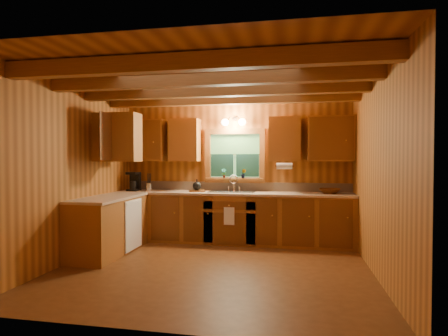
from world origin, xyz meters
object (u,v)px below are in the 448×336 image
(coffee_maker, at_px, (134,181))
(sink, at_px, (232,194))
(cutting_board, at_px, (197,191))
(wicker_basket, at_px, (330,191))

(coffee_maker, bearing_deg, sink, 4.99)
(cutting_board, bearing_deg, wicker_basket, -18.45)
(sink, distance_m, wicker_basket, 1.68)
(cutting_board, distance_m, wicker_basket, 2.33)
(sink, xyz_separation_m, cutting_board, (-0.65, -0.03, 0.06))
(sink, xyz_separation_m, coffee_maker, (-1.84, -0.06, 0.22))
(sink, height_order, cutting_board, sink)
(sink, distance_m, cutting_board, 0.65)
(sink, relative_size, wicker_basket, 2.31)
(coffee_maker, xyz_separation_m, wicker_basket, (3.53, 0.08, -0.13))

